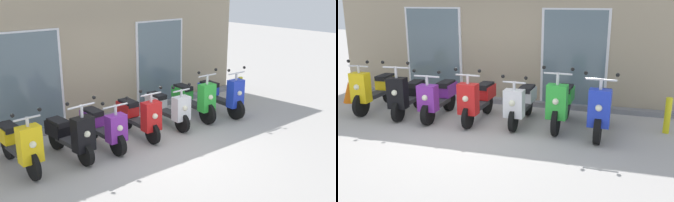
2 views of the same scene
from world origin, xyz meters
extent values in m
plane|color=#A8A39E|center=(0.00, 0.00, 0.00)|extent=(40.00, 40.00, 0.00)
cube|color=gray|center=(0.00, 2.59, 1.64)|extent=(8.84, 0.30, 3.27)
cube|color=slate|center=(0.00, 2.34, 0.06)|extent=(8.84, 0.20, 0.12)
cube|color=silver|center=(-1.77, 2.42, 1.15)|extent=(1.53, 0.04, 2.30)
cube|color=slate|center=(-1.77, 2.39, 1.15)|extent=(1.41, 0.02, 2.22)
cube|color=silver|center=(1.77, 2.42, 1.15)|extent=(1.53, 0.04, 2.30)
cube|color=slate|center=(1.77, 2.39, 1.15)|extent=(1.41, 0.02, 2.22)
cylinder|color=black|center=(-2.55, 0.43, 0.26)|extent=(0.11, 0.52, 0.52)
cylinder|color=black|center=(-2.60, 1.57, 0.26)|extent=(0.11, 0.52, 0.52)
cube|color=#2D2D30|center=(-2.57, 1.00, 0.36)|extent=(0.29, 0.72, 0.09)
cube|color=yellow|center=(-2.55, 0.47, 0.64)|extent=(0.39, 0.26, 0.65)
sphere|color=#F2EFCC|center=(-2.54, 0.34, 0.68)|extent=(0.12, 0.12, 0.12)
cube|color=yellow|center=(-2.59, 1.47, 0.54)|extent=(0.32, 0.53, 0.28)
cube|color=black|center=(-2.59, 1.43, 0.68)|extent=(0.28, 0.49, 0.11)
cylinder|color=silver|center=(-2.55, 0.47, 1.04)|extent=(0.06, 0.06, 0.18)
cylinder|color=silver|center=(-2.55, 0.47, 1.11)|extent=(0.46, 0.06, 0.04)
sphere|color=black|center=(-2.32, 0.48, 1.21)|extent=(0.07, 0.07, 0.07)
sphere|color=black|center=(-2.78, 0.46, 1.21)|extent=(0.07, 0.07, 0.07)
cylinder|color=black|center=(-1.59, 0.36, 0.22)|extent=(0.15, 0.45, 0.44)
cylinder|color=black|center=(-1.69, 1.41, 0.22)|extent=(0.15, 0.45, 0.44)
cube|color=#2D2D30|center=(-1.64, 0.88, 0.32)|extent=(0.33, 0.67, 0.09)
cube|color=black|center=(-1.59, 0.40, 0.61)|extent=(0.40, 0.28, 0.65)
sphere|color=#F2EFCC|center=(-1.58, 0.27, 0.65)|extent=(0.12, 0.12, 0.12)
cube|color=black|center=(-1.68, 1.31, 0.47)|extent=(0.35, 0.55, 0.28)
cube|color=black|center=(-1.68, 1.27, 0.61)|extent=(0.31, 0.50, 0.11)
cylinder|color=silver|center=(-1.59, 0.40, 1.04)|extent=(0.06, 0.06, 0.25)
cylinder|color=silver|center=(-1.59, 0.40, 1.14)|extent=(0.55, 0.09, 0.04)
sphere|color=black|center=(-1.32, 0.43, 1.24)|extent=(0.07, 0.07, 0.07)
sphere|color=black|center=(-1.87, 0.37, 1.24)|extent=(0.07, 0.07, 0.07)
cylinder|color=black|center=(-0.89, 0.36, 0.23)|extent=(0.13, 0.46, 0.45)
cylinder|color=black|center=(-0.91, 1.42, 0.23)|extent=(0.13, 0.46, 0.45)
cube|color=#2D2D30|center=(-0.90, 0.89, 0.33)|extent=(0.28, 0.66, 0.09)
cube|color=purple|center=(-0.89, 0.40, 0.56)|extent=(0.39, 0.25, 0.54)
sphere|color=#F2EFCC|center=(-0.89, 0.27, 0.60)|extent=(0.12, 0.12, 0.12)
cube|color=purple|center=(-0.91, 1.32, 0.52)|extent=(0.31, 0.53, 0.28)
cube|color=black|center=(-0.91, 1.28, 0.66)|extent=(0.27, 0.49, 0.11)
cylinder|color=silver|center=(-0.89, 0.40, 0.91)|extent=(0.06, 0.06, 0.22)
cylinder|color=silver|center=(-0.89, 0.40, 1.00)|extent=(0.55, 0.05, 0.04)
sphere|color=black|center=(-0.62, 0.41, 1.10)|extent=(0.07, 0.07, 0.07)
sphere|color=black|center=(-1.16, 0.39, 1.10)|extent=(0.07, 0.07, 0.07)
cylinder|color=black|center=(-0.02, 0.39, 0.23)|extent=(0.10, 0.46, 0.46)
cylinder|color=black|center=(0.01, 1.46, 0.23)|extent=(0.10, 0.46, 0.46)
cube|color=#2D2D30|center=(-0.01, 0.93, 0.33)|extent=(0.28, 0.67, 0.09)
cube|color=red|center=(-0.02, 0.43, 0.60)|extent=(0.39, 0.25, 0.61)
sphere|color=#F2EFCC|center=(-0.02, 0.30, 0.64)|extent=(0.12, 0.12, 0.12)
cube|color=red|center=(0.01, 1.36, 0.53)|extent=(0.31, 0.53, 0.28)
cube|color=black|center=(0.01, 1.32, 0.67)|extent=(0.27, 0.49, 0.11)
cylinder|color=silver|center=(-0.02, 0.43, 0.99)|extent=(0.06, 0.06, 0.21)
cylinder|color=silver|center=(-0.02, 0.43, 1.07)|extent=(0.50, 0.05, 0.04)
sphere|color=black|center=(0.23, 0.42, 1.17)|extent=(0.07, 0.07, 0.07)
sphere|color=black|center=(-0.27, 0.44, 1.17)|extent=(0.07, 0.07, 0.07)
cylinder|color=black|center=(0.89, 0.49, 0.22)|extent=(0.10, 0.45, 0.45)
cylinder|color=black|center=(0.92, 1.59, 0.22)|extent=(0.10, 0.45, 0.45)
cube|color=#2D2D30|center=(0.90, 1.04, 0.32)|extent=(0.28, 0.69, 0.09)
cube|color=white|center=(0.89, 0.53, 0.55)|extent=(0.39, 0.25, 0.54)
sphere|color=#F2EFCC|center=(0.88, 0.40, 0.59)|extent=(0.12, 0.12, 0.12)
cube|color=white|center=(0.91, 1.49, 0.50)|extent=(0.31, 0.53, 0.28)
cube|color=black|center=(0.91, 1.45, 0.64)|extent=(0.27, 0.49, 0.11)
cylinder|color=silver|center=(0.89, 0.53, 0.90)|extent=(0.06, 0.06, 0.19)
cylinder|color=silver|center=(0.89, 0.53, 0.97)|extent=(0.46, 0.05, 0.04)
sphere|color=black|center=(1.12, 0.53, 1.07)|extent=(0.07, 0.07, 0.07)
sphere|color=black|center=(0.66, 0.54, 1.07)|extent=(0.07, 0.07, 0.07)
cylinder|color=black|center=(1.71, 0.52, 0.26)|extent=(0.11, 0.52, 0.52)
cylinder|color=black|center=(1.75, 1.58, 0.26)|extent=(0.11, 0.52, 0.52)
cube|color=#2D2D30|center=(1.73, 1.05, 0.36)|extent=(0.29, 0.66, 0.09)
cube|color=green|center=(1.71, 0.56, 0.64)|extent=(0.39, 0.25, 0.65)
sphere|color=#F2EFCC|center=(1.70, 0.43, 0.68)|extent=(0.12, 0.12, 0.12)
cube|color=green|center=(1.74, 1.48, 0.56)|extent=(0.32, 0.53, 0.28)
cube|color=black|center=(1.74, 1.44, 0.70)|extent=(0.28, 0.49, 0.11)
cylinder|color=silver|center=(1.71, 0.56, 1.08)|extent=(0.06, 0.06, 0.25)
cylinder|color=silver|center=(1.71, 0.56, 1.18)|extent=(0.53, 0.06, 0.04)
sphere|color=black|center=(1.97, 0.55, 1.28)|extent=(0.07, 0.07, 0.07)
sphere|color=black|center=(1.45, 0.57, 1.28)|extent=(0.07, 0.07, 0.07)
cylinder|color=black|center=(2.49, 0.32, 0.25)|extent=(0.13, 0.50, 0.50)
cylinder|color=black|center=(2.53, 1.43, 0.25)|extent=(0.13, 0.50, 0.50)
cube|color=#2D2D30|center=(2.51, 0.88, 0.35)|extent=(0.28, 0.69, 0.09)
cube|color=#1E38C6|center=(2.49, 0.36, 0.65)|extent=(0.39, 0.25, 0.67)
sphere|color=#F2EFCC|center=(2.49, 0.23, 0.69)|extent=(0.12, 0.12, 0.12)
cube|color=#1E38C6|center=(2.52, 1.33, 0.55)|extent=(0.32, 0.53, 0.28)
cube|color=black|center=(2.52, 1.29, 0.69)|extent=(0.28, 0.49, 0.11)
cylinder|color=silver|center=(2.49, 0.36, 1.07)|extent=(0.06, 0.06, 0.21)
cylinder|color=silver|center=(2.49, 0.36, 1.16)|extent=(0.53, 0.05, 0.04)
sphere|color=black|center=(2.75, 0.36, 1.26)|extent=(0.07, 0.07, 0.07)
sphere|color=black|center=(2.23, 0.37, 1.26)|extent=(0.07, 0.07, 0.07)
cylinder|color=yellow|center=(3.72, 1.27, 0.35)|extent=(0.12, 0.12, 0.70)
camera|label=1|loc=(-4.64, -5.77, 3.29)|focal=42.45mm
camera|label=2|loc=(2.75, -6.06, 2.50)|focal=39.60mm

